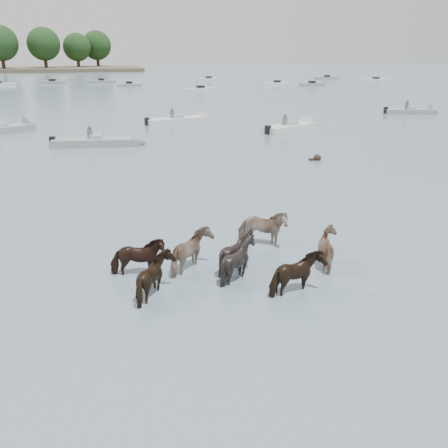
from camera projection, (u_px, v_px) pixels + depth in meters
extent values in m
plane|color=slate|center=(279.00, 282.00, 13.02)|extent=(400.00, 400.00, 0.00)
imported|color=black|center=(138.00, 260.00, 13.33)|extent=(1.55, 0.77, 1.28)
imported|color=#896F5D|center=(193.00, 254.00, 13.63)|extent=(1.47, 1.60, 1.33)
imported|color=black|center=(237.00, 254.00, 13.64)|extent=(1.31, 1.19, 1.33)
imported|color=#8A765E|center=(262.00, 230.00, 15.42)|extent=(1.79, 1.36, 1.37)
imported|color=black|center=(157.00, 280.00, 12.15)|extent=(1.19, 1.35, 1.27)
imported|color=black|center=(238.00, 262.00, 13.13)|extent=(1.26, 1.14, 1.32)
imported|color=black|center=(297.00, 277.00, 12.32)|extent=(1.67, 1.17, 1.29)
imported|color=#9E876B|center=(332.00, 251.00, 13.97)|extent=(1.25, 1.39, 1.25)
sphere|color=black|center=(317.00, 158.00, 27.45)|extent=(0.44, 0.44, 0.44)
cube|color=black|center=(313.00, 160.00, 27.43)|extent=(0.50, 0.22, 0.18)
cube|color=gray|center=(2.00, 130.00, 36.58)|extent=(4.79, 3.80, 0.55)
cone|color=gray|center=(31.00, 127.00, 38.15)|extent=(1.61, 1.83, 1.60)
cube|color=#99ADB7|center=(1.00, 125.00, 36.46)|extent=(1.27, 1.37, 0.35)
cube|color=gray|center=(97.00, 143.00, 31.59)|extent=(5.77, 2.32, 0.55)
cone|color=gray|center=(140.00, 142.00, 31.91)|extent=(1.10, 1.70, 1.60)
cube|color=#99ADB7|center=(97.00, 137.00, 31.47)|extent=(0.94, 1.22, 0.35)
cube|color=black|center=(53.00, 141.00, 31.21)|extent=(0.39, 0.39, 0.60)
cylinder|color=#595966|center=(90.00, 134.00, 31.31)|extent=(0.36, 0.36, 0.70)
sphere|color=#595966|center=(89.00, 127.00, 31.15)|extent=(0.24, 0.24, 0.24)
cube|color=silver|center=(177.00, 121.00, 41.23)|extent=(5.66, 2.93, 0.55)
cone|color=silver|center=(205.00, 119.00, 42.48)|extent=(1.28, 1.78, 1.60)
cube|color=#99ADB7|center=(177.00, 117.00, 41.11)|extent=(1.06, 1.29, 0.35)
cube|color=black|center=(147.00, 121.00, 39.93)|extent=(0.43, 0.43, 0.60)
cylinder|color=#595966|center=(172.00, 115.00, 40.95)|extent=(0.36, 0.36, 0.70)
sphere|color=#595966|center=(172.00, 109.00, 40.80)|extent=(0.24, 0.24, 0.24)
cube|color=silver|center=(290.00, 128.00, 37.38)|extent=(5.17, 3.79, 0.55)
cone|color=silver|center=(310.00, 125.00, 38.99)|extent=(1.55, 1.84, 1.60)
cube|color=#99ADB7|center=(290.00, 124.00, 37.27)|extent=(1.24, 1.37, 0.35)
cube|color=black|center=(268.00, 130.00, 35.73)|extent=(0.47, 0.47, 0.60)
cylinder|color=#595966|center=(285.00, 121.00, 37.10)|extent=(0.36, 0.36, 0.70)
sphere|color=#595966|center=(285.00, 115.00, 36.95)|extent=(0.24, 0.24, 0.24)
cube|color=gray|center=(410.00, 112.00, 47.40)|extent=(4.99, 2.80, 0.55)
cone|color=gray|center=(434.00, 112.00, 47.36)|extent=(1.29, 1.78, 1.60)
cube|color=#99ADB7|center=(410.00, 108.00, 47.28)|extent=(1.07, 1.29, 0.35)
cube|color=black|center=(386.00, 110.00, 47.38)|extent=(0.43, 0.43, 0.60)
cylinder|color=#595966|center=(407.00, 106.00, 47.12)|extent=(0.36, 0.36, 0.70)
sphere|color=#595966|center=(408.00, 101.00, 46.96)|extent=(0.24, 0.24, 0.24)
cube|color=gray|center=(53.00, 83.00, 89.59)|extent=(4.85, 3.30, 0.60)
cube|color=black|center=(53.00, 80.00, 89.46)|extent=(1.33, 1.33, 0.50)
cube|color=gray|center=(102.00, 82.00, 91.33)|extent=(5.25, 2.39, 0.60)
cube|color=black|center=(101.00, 80.00, 91.20)|extent=(1.16, 1.16, 0.50)
cube|color=gray|center=(129.00, 85.00, 82.74)|extent=(4.11, 1.55, 0.60)
cube|color=black|center=(129.00, 83.00, 82.61)|extent=(1.01, 1.01, 0.50)
cube|color=silver|center=(200.00, 90.00, 73.27)|extent=(5.57, 2.80, 0.60)
cube|color=black|center=(200.00, 87.00, 73.14)|extent=(1.22, 1.22, 0.50)
cube|color=silver|center=(209.00, 79.00, 99.07)|extent=(5.42, 2.49, 0.60)
cube|color=black|center=(209.00, 78.00, 98.94)|extent=(1.18, 1.18, 0.50)
cube|color=silver|center=(277.00, 84.00, 85.87)|extent=(5.85, 2.47, 0.60)
cube|color=black|center=(277.00, 82.00, 85.74)|extent=(1.16, 1.16, 0.50)
cube|color=gray|center=(312.00, 85.00, 84.01)|extent=(4.36, 1.64, 0.60)
cube|color=black|center=(312.00, 82.00, 83.88)|extent=(1.03, 1.03, 0.50)
cube|color=gray|center=(327.00, 78.00, 103.54)|extent=(5.15, 1.54, 0.60)
cube|color=black|center=(327.00, 76.00, 103.41)|extent=(1.01, 1.01, 0.50)
cube|color=silver|center=(376.00, 80.00, 96.27)|extent=(5.98, 1.91, 0.60)
cube|color=black|center=(376.00, 78.00, 96.15)|extent=(1.07, 1.07, 0.50)
cylinder|color=#382619|center=(3.00, 64.00, 135.25)|extent=(1.00, 1.00, 4.29)
sphere|color=black|center=(0.00, 43.00, 133.35)|extent=(9.54, 9.54, 9.54)
cylinder|color=#382619|center=(46.00, 64.00, 142.11)|extent=(1.00, 1.00, 4.21)
sphere|color=black|center=(44.00, 44.00, 140.24)|extent=(9.36, 9.36, 9.36)
cylinder|color=#382619|center=(79.00, 64.00, 149.33)|extent=(1.00, 1.00, 3.74)
sphere|color=black|center=(77.00, 47.00, 147.67)|extent=(8.32, 8.32, 8.32)
cylinder|color=#382619|center=(98.00, 63.00, 155.46)|extent=(1.00, 1.00, 4.06)
sphere|color=black|center=(97.00, 45.00, 153.65)|extent=(9.03, 9.03, 9.03)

